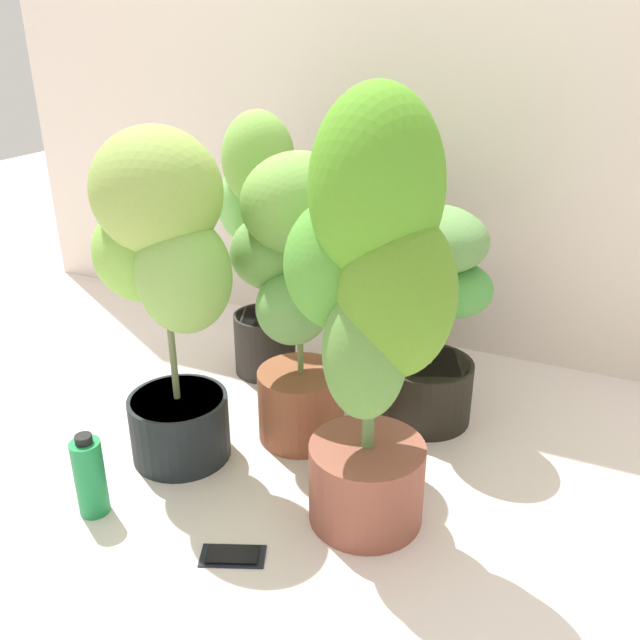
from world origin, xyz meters
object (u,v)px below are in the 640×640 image
object	(u,v)px
cell_phone	(233,555)
nutrient_bottle	(90,476)
potted_plant_back_right	(430,306)
potted_plant_center	(297,282)
potted_plant_back_center	(383,256)
potted_plant_front_right	(371,300)
potted_plant_front_left	(164,270)
potted_plant_back_left	(260,230)

from	to	relation	value
cell_phone	nutrient_bottle	world-z (taller)	nutrient_bottle
potted_plant_back_right	potted_plant_center	distance (m)	0.39
potted_plant_back_center	cell_phone	size ratio (longest dim) A/B	4.61
potted_plant_back_center	nutrient_bottle	world-z (taller)	potted_plant_back_center
potted_plant_back_right	potted_plant_front_right	world-z (taller)	potted_plant_front_right
potted_plant_center	potted_plant_back_center	size ratio (longest dim) A/B	1.08
potted_plant_front_left	potted_plant_back_center	world-z (taller)	potted_plant_front_left
potted_plant_back_left	nutrient_bottle	bearing A→B (deg)	-91.92
potted_plant_back_right	cell_phone	distance (m)	0.84
potted_plant_center	potted_plant_front_right	world-z (taller)	potted_plant_front_right
cell_phone	potted_plant_center	bearing A→B (deg)	166.29
potted_plant_back_center	nutrient_bottle	xyz separation A→B (m)	(-0.37, -0.96, -0.31)
potted_plant_front_left	nutrient_bottle	size ratio (longest dim) A/B	4.05
potted_plant_center	cell_phone	size ratio (longest dim) A/B	5.00
potted_plant_center	cell_phone	distance (m)	0.68
potted_plant_back_left	potted_plant_back_center	xyz separation A→B (m)	(0.34, 0.16, -0.08)
potted_plant_front_left	cell_phone	size ratio (longest dim) A/B	5.47
potted_plant_back_right	potted_plant_back_center	world-z (taller)	potted_plant_back_center
potted_plant_front_left	potted_plant_back_center	xyz separation A→B (m)	(0.32, 0.67, -0.13)
potted_plant_front_left	cell_phone	world-z (taller)	potted_plant_front_left
potted_plant_front_left	cell_phone	xyz separation A→B (m)	(0.33, -0.27, -0.53)
potted_plant_back_left	potted_plant_front_right	size ratio (longest dim) A/B	0.86
nutrient_bottle	cell_phone	bearing A→B (deg)	1.28
potted_plant_back_right	potted_plant_center	world-z (taller)	potted_plant_center
potted_plant_back_left	potted_plant_front_left	bearing A→B (deg)	-87.08
potted_plant_back_left	potted_plant_center	bearing A→B (deg)	-47.22
potted_plant_front_left	potted_plant_back_right	xyz separation A→B (m)	(0.54, 0.46, -0.17)
potted_plant_front_left	potted_plant_back_left	distance (m)	0.51
potted_plant_center	potted_plant_back_left	size ratio (longest dim) A/B	0.94
potted_plant_back_center	cell_phone	distance (m)	1.03
potted_plant_center	potted_plant_back_left	distance (m)	0.41
potted_plant_front_left	potted_plant_back_right	size ratio (longest dim) A/B	1.37
potted_plant_center	potted_plant_back_left	bearing A→B (deg)	132.78
potted_plant_back_left	nutrient_bottle	xyz separation A→B (m)	(-0.03, -0.79, -0.39)
potted_plant_back_left	potted_plant_front_right	xyz separation A→B (m)	(0.57, -0.54, 0.07)
potted_plant_back_center	cell_phone	xyz separation A→B (m)	(0.01, -0.95, -0.40)
potted_plant_front_right	nutrient_bottle	world-z (taller)	potted_plant_front_right
potted_plant_front_right	potted_plant_back_center	bearing A→B (deg)	107.75
potted_plant_front_right	potted_plant_center	bearing A→B (deg)	140.17
potted_plant_back_center	nutrient_bottle	bearing A→B (deg)	-111.18
potted_plant_front_left	potted_plant_back_right	bearing A→B (deg)	40.36
potted_plant_back_right	potted_plant_back_center	distance (m)	0.31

